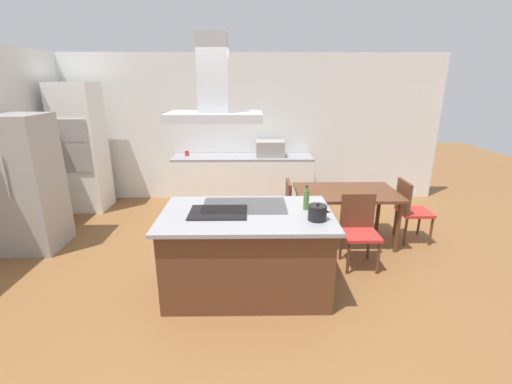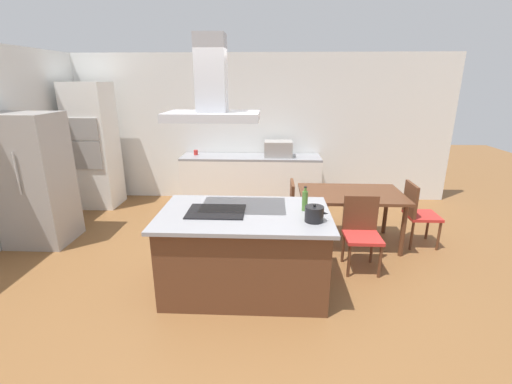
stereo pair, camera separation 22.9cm
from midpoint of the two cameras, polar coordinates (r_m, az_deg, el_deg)
name	(u,v)px [view 2 (the right image)]	position (r m, az deg, el deg)	size (l,w,h in m)	color
ground	(253,232)	(5.40, 0.65, -6.59)	(16.00, 16.00, 0.00)	brown
wall_back	(257,129)	(6.73, 1.22, 10.24)	(7.20, 0.10, 2.70)	white
kitchen_island	(245,251)	(3.85, -0.11, -9.59)	(1.80, 1.10, 0.90)	#59331E
cooktop	(216,212)	(3.69, -4.73, -3.20)	(0.60, 0.44, 0.01)	black
tea_kettle	(314,214)	(3.49, 11.32, -3.54)	(0.24, 0.18, 0.18)	black
olive_oil_bottle	(305,200)	(3.75, 9.69, -1.37)	(0.06, 0.06, 0.27)	#47722D
back_counter	(251,180)	(6.55, 0.19, 2.00)	(2.54, 0.62, 0.90)	white
countertop_microwave	(278,149)	(6.42, 4.67, 7.02)	(0.50, 0.38, 0.28)	#9E9993
coffee_mug_red	(196,152)	(6.63, -8.78, 6.37)	(0.08, 0.08, 0.09)	red
wall_oven_stack	(94,146)	(6.89, -24.00, 6.81)	(0.70, 0.66, 2.20)	white
refrigerator	(35,180)	(5.65, -31.34, 1.64)	(0.80, 0.73, 1.82)	#9E9993
dining_table	(351,198)	(5.04, 16.43, -1.03)	(1.40, 0.90, 0.75)	#59331E
chair_facing_island	(361,228)	(4.49, 18.18, -5.66)	(0.42, 0.42, 0.89)	red
chair_at_right_end	(417,210)	(5.38, 25.80, -2.71)	(0.42, 0.42, 0.89)	red
chair_at_left_end	(284,208)	(4.95, 5.92, -2.65)	(0.42, 0.42, 0.89)	red
range_hood	(212,93)	(3.46, -5.25, 15.67)	(0.90, 0.55, 0.78)	#ADADB2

